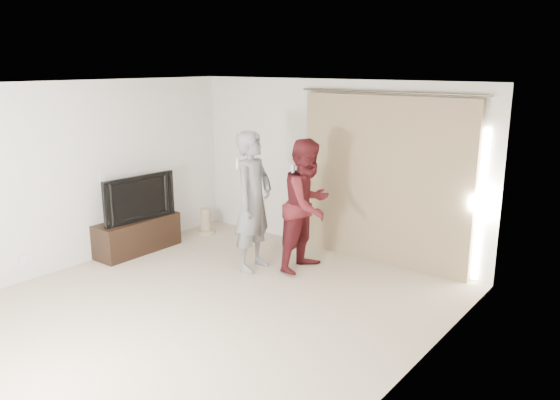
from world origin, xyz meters
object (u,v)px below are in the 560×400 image
(tv_console, at_px, (138,235))
(tv, at_px, (135,197))
(person_woman, at_px, (308,205))
(person_man, at_px, (253,201))

(tv_console, relative_size, tv, 1.12)
(tv_console, relative_size, person_woman, 0.73)
(person_woman, bearing_deg, tv, -158.06)
(person_man, bearing_deg, tv, -163.73)
(person_man, bearing_deg, person_woman, 36.83)
(tv_console, height_order, person_woman, person_woman)
(tv, distance_m, person_woman, 2.67)
(tv, distance_m, person_man, 1.96)
(tv, xyz_separation_m, person_man, (1.88, 0.55, 0.11))
(tv, bearing_deg, person_man, -69.15)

